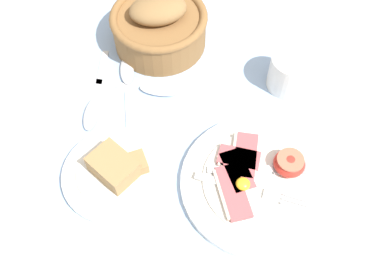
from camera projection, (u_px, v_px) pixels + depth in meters
ground_plane at (187, 186)px, 0.74m from camera, size 3.00×3.00×0.00m
breakfast_plate at (258, 180)px, 0.73m from camera, size 0.26×0.26×0.04m
bread_plate at (116, 171)px, 0.74m from camera, size 0.18×0.18×0.05m
sugar_cup at (291, 71)px, 0.82m from camera, size 0.08×0.08×0.07m
bread_basket at (159, 26)px, 0.87m from camera, size 0.19×0.19×0.11m
teaspoon_by_saucer at (94, 102)px, 0.82m from camera, size 0.03×0.19×0.01m
teaspoon_near_cup at (144, 88)px, 0.84m from camera, size 0.19×0.04×0.01m
teaspoon_stray at (127, 81)px, 0.85m from camera, size 0.06×0.19×0.01m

